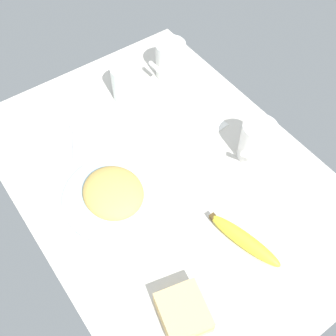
# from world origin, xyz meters

# --- Properties ---
(tabletop) EXTENTS (0.90, 0.64, 0.02)m
(tabletop) POSITION_xyz_m (0.00, 0.00, 0.01)
(tabletop) COLOR beige
(tabletop) RESTS_ON ground
(plate_of_food) EXTENTS (0.23, 0.23, 0.05)m
(plate_of_food) POSITION_xyz_m (-0.02, -0.13, 0.04)
(plate_of_food) COLOR silver
(plate_of_food) RESTS_ON tabletop
(coffee_mug_black) EXTENTS (0.08, 0.10, 0.10)m
(coffee_mug_black) POSITION_xyz_m (-0.28, 0.21, 0.07)
(coffee_mug_black) COLOR white
(coffee_mug_black) RESTS_ON tabletop
(coffee_mug_milky) EXTENTS (0.08, 0.10, 0.10)m
(coffee_mug_milky) POSITION_xyz_m (0.07, 0.20, 0.07)
(coffee_mug_milky) COLOR white
(coffee_mug_milky) RESTS_ON tabletop
(sandwich_main) EXTENTS (0.11, 0.10, 0.04)m
(sandwich_main) POSITION_xyz_m (0.28, -0.16, 0.04)
(sandwich_main) COLOR #DBB77A
(sandwich_main) RESTS_ON tabletop
(glass_of_milk) EXTENTS (0.07, 0.07, 0.10)m
(glass_of_milk) POSITION_xyz_m (-0.27, 0.06, 0.06)
(glass_of_milk) COLOR silver
(glass_of_milk) RESTS_ON tabletop
(banana) EXTENTS (0.18, 0.07, 0.03)m
(banana) POSITION_xyz_m (0.23, 0.03, 0.04)
(banana) COLOR yellow
(banana) RESTS_ON tabletop
(spoon) EXTENTS (0.11, 0.07, 0.01)m
(spoon) POSITION_xyz_m (-0.24, -0.12, 0.02)
(spoon) COLOR silver
(spoon) RESTS_ON tabletop
(paper_napkin) EXTENTS (0.15, 0.15, 0.00)m
(paper_napkin) POSITION_xyz_m (-0.10, 0.14, 0.02)
(paper_napkin) COLOR white
(paper_napkin) RESTS_ON tabletop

